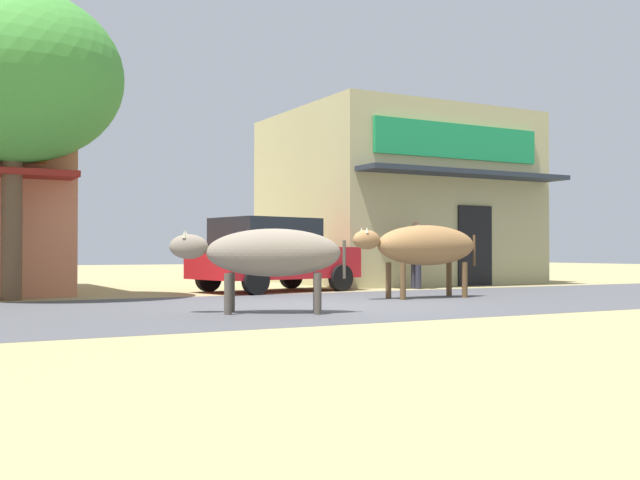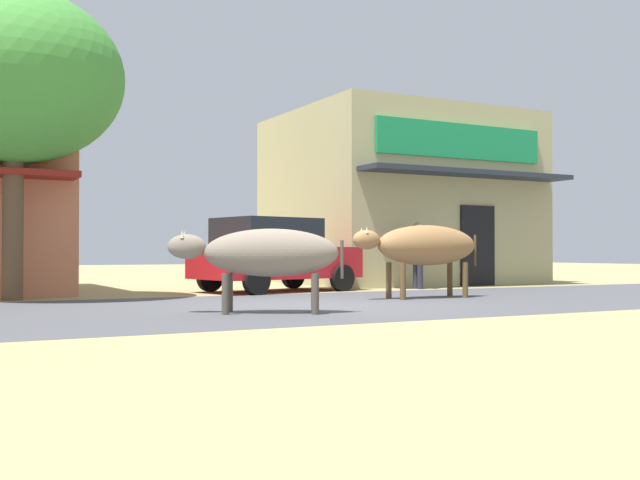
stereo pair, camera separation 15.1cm
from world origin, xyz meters
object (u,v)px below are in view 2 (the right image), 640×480
pedestrian_by_shop (418,250)px  parked_hatchback_car (273,254)px  cow_far_dark (425,246)px  cow_near_brown (267,253)px  roadside_tree (14,78)px

pedestrian_by_shop → parked_hatchback_car: bearing=171.3°
parked_hatchback_car → cow_far_dark: parked_hatchback_car is taller
cow_near_brown → pedestrian_by_shop: pedestrian_by_shop is taller
parked_hatchback_car → cow_near_brown: size_ratio=1.60×
cow_far_dark → parked_hatchback_car: bearing=113.5°
cow_far_dark → pedestrian_by_shop: bearing=56.7°
parked_hatchback_car → roadside_tree: bearing=-174.1°
roadside_tree → pedestrian_by_shop: (9.08, 0.03, -3.16)m
roadside_tree → cow_near_brown: 6.53m
cow_near_brown → roadside_tree: bearing=121.2°
cow_near_brown → cow_far_dark: (4.14, 1.84, 0.13)m
roadside_tree → parked_hatchback_car: roadside_tree is taller
parked_hatchback_car → cow_near_brown: bearing=-115.4°
pedestrian_by_shop → cow_near_brown: bearing=-141.5°
roadside_tree → cow_far_dark: (7.08, -3.02, -3.10)m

